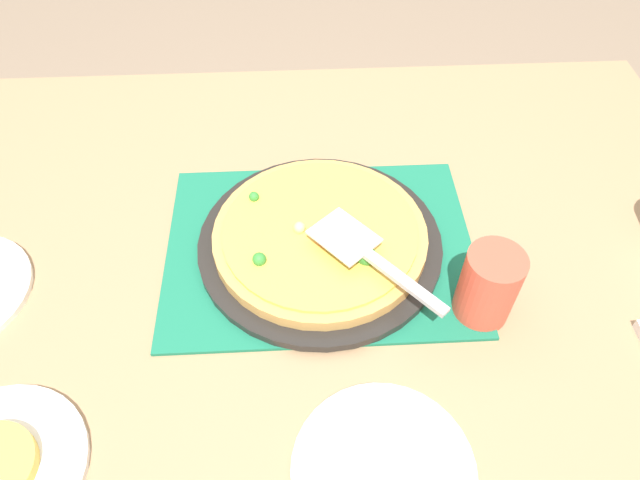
{
  "coord_description": "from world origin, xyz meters",
  "views": [
    {
      "loc": [
        0.03,
        0.57,
        1.44
      ],
      "look_at": [
        0.0,
        0.0,
        0.77
      ],
      "focal_mm": 32.0,
      "sensor_mm": 36.0,
      "label": 1
    }
  ],
  "objects_px": {
    "pizza_pan": "(320,243)",
    "pizza_server": "(368,255)",
    "pizza": "(320,235)",
    "plate_side": "(383,470)",
    "cup_far": "(488,286)"
  },
  "relations": [
    {
      "from": "plate_side",
      "to": "pizza_server",
      "type": "xyz_separation_m",
      "value": [
        -0.01,
        -0.28,
        0.07
      ]
    },
    {
      "from": "pizza_server",
      "to": "cup_far",
      "type": "bearing_deg",
      "value": 160.8
    },
    {
      "from": "pizza_pan",
      "to": "cup_far",
      "type": "height_order",
      "value": "cup_far"
    },
    {
      "from": "cup_far",
      "to": "pizza",
      "type": "bearing_deg",
      "value": -29.75
    },
    {
      "from": "cup_far",
      "to": "pizza_server",
      "type": "xyz_separation_m",
      "value": [
        0.16,
        -0.06,
        0.01
      ]
    },
    {
      "from": "plate_side",
      "to": "cup_far",
      "type": "xyz_separation_m",
      "value": [
        -0.17,
        -0.22,
        0.06
      ]
    },
    {
      "from": "pizza_pan",
      "to": "pizza_server",
      "type": "xyz_separation_m",
      "value": [
        -0.06,
        0.07,
        0.06
      ]
    },
    {
      "from": "pizza_pan",
      "to": "cup_far",
      "type": "distance_m",
      "value": 0.26
    },
    {
      "from": "pizza_pan",
      "to": "cup_far",
      "type": "relative_size",
      "value": 3.17
    },
    {
      "from": "pizza_pan",
      "to": "pizza",
      "type": "relative_size",
      "value": 1.15
    },
    {
      "from": "pizza",
      "to": "pizza_server",
      "type": "height_order",
      "value": "pizza_server"
    },
    {
      "from": "plate_side",
      "to": "cup_far",
      "type": "relative_size",
      "value": 1.83
    },
    {
      "from": "pizza_pan",
      "to": "pizza_server",
      "type": "relative_size",
      "value": 1.89
    },
    {
      "from": "pizza_server",
      "to": "pizza_pan",
      "type": "bearing_deg",
      "value": -48.63
    },
    {
      "from": "cup_far",
      "to": "plate_side",
      "type": "bearing_deg",
      "value": 52.82
    }
  ]
}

